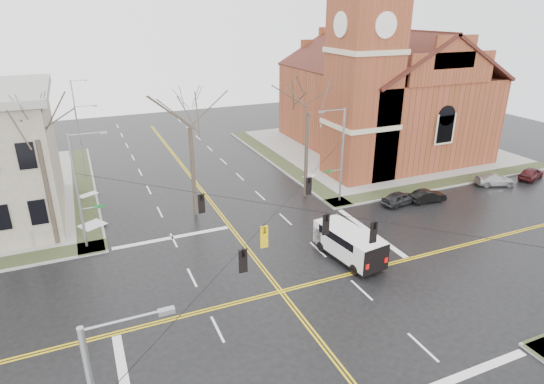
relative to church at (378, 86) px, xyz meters
name	(u,v)px	position (x,y,z in m)	size (l,w,h in m)	color
ground	(281,291)	(-24.76, -24.78, -8.43)	(120.00, 120.00, 0.00)	black
sidewalks	(281,290)	(-24.76, -24.78, -8.36)	(80.00, 80.00, 0.17)	gray
road_markings	(281,291)	(-24.76, -24.78, -8.43)	(100.00, 100.00, 0.01)	gold
church	(378,86)	(0.00, 0.00, 0.00)	(24.28, 27.48, 27.50)	brown
signal_pole_ne	(341,153)	(-13.44, -13.28, -3.48)	(2.75, 0.22, 9.00)	gray
signal_pole_nw	(80,189)	(-36.09, -13.28, -3.48)	(2.75, 0.22, 9.00)	gray
span_wires	(282,206)	(-24.76, -24.78, -2.23)	(23.02, 23.02, 0.03)	black
traffic_signals	(286,221)	(-24.76, -25.45, -2.98)	(8.21, 8.26, 1.30)	black
streetlight_north_a	(81,140)	(-35.42, 3.22, -3.97)	(2.30, 0.20, 8.00)	gray
streetlight_north_b	(76,106)	(-35.42, 23.22, -3.97)	(2.30, 0.20, 8.00)	gray
cargo_van	(347,241)	(-18.41, -22.64, -7.09)	(3.07, 6.22, 2.27)	white
parked_car_a	(400,198)	(-8.36, -16.19, -7.78)	(1.55, 3.86, 1.31)	black
parked_car_b	(428,196)	(-5.48, -16.70, -7.83)	(1.27, 3.66, 1.20)	black
parked_car_c	(495,180)	(4.17, -15.97, -7.84)	(1.66, 4.09, 1.19)	#9C9B9E
parked_car_d	(531,173)	(9.38, -16.18, -7.76)	(1.58, 3.93, 1.34)	#401215
tree_nw_far	(36,132)	(-38.35, -11.78, 0.73)	(4.00, 4.00, 12.68)	#3A3025
tree_nw_near	(189,121)	(-26.85, -10.71, 0.25)	(4.00, 4.00, 12.00)	#3A3025
tree_ne	(308,106)	(-15.78, -10.89, 0.64)	(4.00, 4.00, 12.55)	#3A3025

